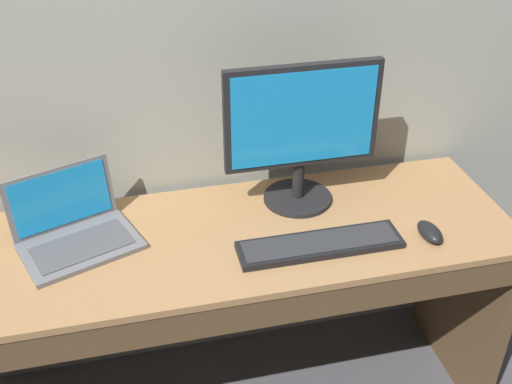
{
  "coord_description": "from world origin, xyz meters",
  "views": [
    {
      "loc": [
        -0.23,
        -1.48,
        1.86
      ],
      "look_at": [
        0.11,
        0.0,
        0.89
      ],
      "focal_mm": 43.63,
      "sensor_mm": 36.0,
      "label": 1
    }
  ],
  "objects_px": {
    "laptop_space_gray": "(74,231)",
    "wired_keyboard": "(320,245)",
    "computer_mouse": "(430,232)",
    "external_monitor": "(302,130)"
  },
  "relations": [
    {
      "from": "laptop_space_gray",
      "to": "wired_keyboard",
      "type": "height_order",
      "value": "laptop_space_gray"
    },
    {
      "from": "laptop_space_gray",
      "to": "computer_mouse",
      "type": "xyz_separation_m",
      "value": [
        1.02,
        -0.22,
        -0.02
      ]
    },
    {
      "from": "laptop_space_gray",
      "to": "wired_keyboard",
      "type": "distance_m",
      "value": 0.72
    },
    {
      "from": "laptop_space_gray",
      "to": "wired_keyboard",
      "type": "bearing_deg",
      "value": -15.54
    },
    {
      "from": "laptop_space_gray",
      "to": "external_monitor",
      "type": "xyz_separation_m",
      "value": [
        0.7,
        0.06,
        0.22
      ]
    },
    {
      "from": "external_monitor",
      "to": "wired_keyboard",
      "type": "xyz_separation_m",
      "value": [
        -0.01,
        -0.25,
        -0.25
      ]
    },
    {
      "from": "external_monitor",
      "to": "computer_mouse",
      "type": "bearing_deg",
      "value": -40.31
    },
    {
      "from": "computer_mouse",
      "to": "external_monitor",
      "type": "bearing_deg",
      "value": 135.71
    },
    {
      "from": "external_monitor",
      "to": "computer_mouse",
      "type": "distance_m",
      "value": 0.49
    },
    {
      "from": "external_monitor",
      "to": "computer_mouse",
      "type": "height_order",
      "value": "external_monitor"
    }
  ]
}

